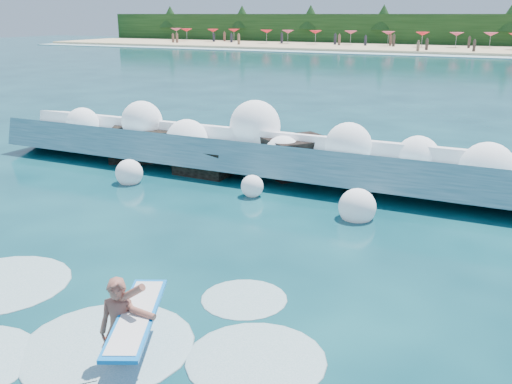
% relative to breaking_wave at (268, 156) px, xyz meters
% --- Properties ---
extents(ground, '(200.00, 200.00, 0.00)m').
position_rel_breaking_wave_xyz_m(ground, '(0.73, -7.46, -0.60)').
color(ground, '#072F39').
rests_on(ground, ground).
extents(beach, '(140.00, 20.00, 0.40)m').
position_rel_breaking_wave_xyz_m(beach, '(0.73, 70.54, -0.40)').
color(beach, tan).
rests_on(beach, ground).
extents(wet_band, '(140.00, 5.00, 0.08)m').
position_rel_breaking_wave_xyz_m(wet_band, '(0.73, 59.54, -0.56)').
color(wet_band, silver).
rests_on(wet_band, ground).
extents(treeline, '(140.00, 4.00, 5.00)m').
position_rel_breaking_wave_xyz_m(treeline, '(0.73, 80.54, 1.90)').
color(treeline, black).
rests_on(treeline, ground).
extents(breaking_wave, '(19.79, 3.01, 1.71)m').
position_rel_breaking_wave_xyz_m(breaking_wave, '(0.00, 0.00, 0.00)').
color(breaking_wave, teal).
rests_on(breaking_wave, ground).
extents(rock_cluster, '(8.42, 3.21, 1.40)m').
position_rel_breaking_wave_xyz_m(rock_cluster, '(-2.19, -0.06, -0.15)').
color(rock_cluster, black).
rests_on(rock_cluster, ground).
extents(surfer_with_board, '(1.45, 2.85, 1.67)m').
position_rel_breaking_wave_xyz_m(surfer_with_board, '(2.58, -10.61, 0.02)').
color(surfer_with_board, '#985747').
rests_on(surfer_with_board, ground).
extents(wave_spray, '(15.35, 4.98, 2.43)m').
position_rel_breaking_wave_xyz_m(wave_spray, '(0.07, -0.15, 0.47)').
color(wave_spray, white).
rests_on(wave_spray, ground).
extents(surf_foam, '(9.18, 5.50, 0.14)m').
position_rel_breaking_wave_xyz_m(surf_foam, '(1.54, -10.17, -0.60)').
color(surf_foam, silver).
rests_on(surf_foam, ground).
extents(beach_umbrellas, '(111.83, 6.65, 0.50)m').
position_rel_breaking_wave_xyz_m(beach_umbrellas, '(1.01, 72.32, 1.65)').
color(beach_umbrellas, '#C83B5C').
rests_on(beach_umbrellas, ground).
extents(beachgoers, '(95.84, 12.43, 1.93)m').
position_rel_breaking_wave_xyz_m(beachgoers, '(-6.40, 68.27, 0.54)').
color(beachgoers, '#3F332D').
rests_on(beachgoers, ground).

